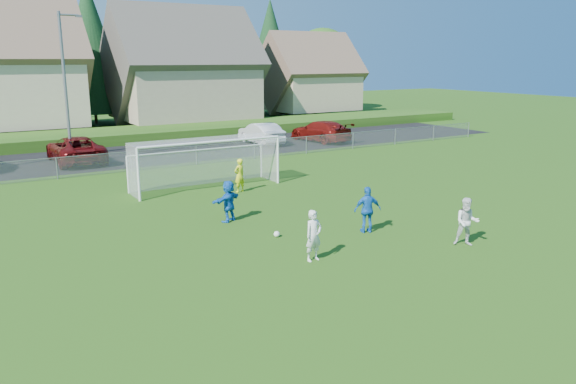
% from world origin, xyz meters
% --- Properties ---
extents(ground, '(160.00, 160.00, 0.00)m').
position_xyz_m(ground, '(0.00, 0.00, 0.00)').
color(ground, '#193D0C').
rests_on(ground, ground).
extents(asphalt_lot, '(60.00, 60.00, 0.00)m').
position_xyz_m(asphalt_lot, '(0.00, 27.50, 0.01)').
color(asphalt_lot, black).
rests_on(asphalt_lot, ground).
extents(grass_embankment, '(70.00, 6.00, 0.80)m').
position_xyz_m(grass_embankment, '(0.00, 35.00, 0.40)').
color(grass_embankment, '#1E420F').
rests_on(grass_embankment, ground).
extents(soccer_ball, '(0.22, 0.22, 0.22)m').
position_xyz_m(soccer_ball, '(-0.98, 7.19, 0.11)').
color(soccer_ball, white).
rests_on(soccer_ball, ground).
extents(player_white_a, '(0.64, 0.46, 1.67)m').
position_xyz_m(player_white_a, '(-1.19, 4.47, 0.84)').
color(player_white_a, silver).
rests_on(player_white_a, ground).
extents(player_white_b, '(1.04, 1.02, 1.69)m').
position_xyz_m(player_white_b, '(4.18, 2.97, 0.85)').
color(player_white_b, silver).
rests_on(player_white_b, ground).
extents(player_blue_a, '(1.11, 0.75, 1.74)m').
position_xyz_m(player_blue_a, '(2.20, 5.93, 0.87)').
color(player_blue_a, blue).
rests_on(player_blue_a, ground).
extents(player_blue_b, '(1.60, 1.11, 1.66)m').
position_xyz_m(player_blue_b, '(-1.58, 9.95, 0.83)').
color(player_blue_b, blue).
rests_on(player_blue_b, ground).
extents(goalkeeper, '(0.68, 0.54, 1.64)m').
position_xyz_m(goalkeeper, '(1.06, 14.26, 0.82)').
color(goalkeeper, yellow).
rests_on(goalkeeper, ground).
extents(car_c, '(2.83, 5.97, 1.65)m').
position_xyz_m(car_c, '(-4.11, 26.67, 0.82)').
color(car_c, '#52090A').
rests_on(car_c, ground).
extents(car_f, '(1.84, 4.90, 1.60)m').
position_xyz_m(car_f, '(9.55, 27.60, 0.80)').
color(car_f, silver).
rests_on(car_f, ground).
extents(car_g, '(2.93, 5.81, 1.62)m').
position_xyz_m(car_g, '(14.15, 26.35, 0.81)').
color(car_g, '#680F0B').
rests_on(car_g, ground).
extents(soccer_goal, '(7.42, 1.90, 2.50)m').
position_xyz_m(soccer_goal, '(0.00, 16.05, 1.63)').
color(soccer_goal, white).
rests_on(soccer_goal, ground).
extents(chainlink_fence, '(52.06, 0.06, 1.20)m').
position_xyz_m(chainlink_fence, '(0.00, 22.00, 0.63)').
color(chainlink_fence, gray).
rests_on(chainlink_fence, ground).
extents(streetlight, '(1.38, 0.18, 9.00)m').
position_xyz_m(streetlight, '(-4.45, 26.00, 4.84)').
color(streetlight, slate).
rests_on(streetlight, ground).
extents(houses_row, '(53.90, 11.45, 13.27)m').
position_xyz_m(houses_row, '(1.97, 42.46, 7.33)').
color(houses_row, tan).
rests_on(houses_row, ground).
extents(tree_row, '(65.98, 12.36, 13.80)m').
position_xyz_m(tree_row, '(1.04, 48.74, 6.91)').
color(tree_row, '#382616').
rests_on(tree_row, ground).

